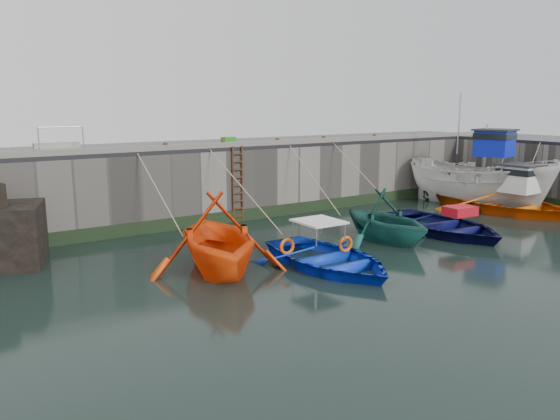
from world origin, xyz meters
TOP-DOWN VIEW (x-y plane):
  - ground at (0.00, 0.00)m, footprint 120.00×120.00m
  - quay_back at (0.00, 12.50)m, footprint 30.00×5.00m
  - road_back at (0.00, 12.50)m, footprint 30.00×5.00m
  - kerb_back at (0.00, 10.15)m, footprint 30.00×0.30m
  - algae_back at (0.00, 9.96)m, footprint 30.00×0.08m
  - ladder at (-2.00, 9.91)m, footprint 0.51×0.08m
  - boat_near_white at (-5.86, 4.34)m, footprint 5.58×6.05m
  - boat_near_white_rope at (-5.86, 8.42)m, footprint 0.04×4.09m
  - boat_near_blue at (-2.90, 2.70)m, footprint 3.65×5.11m
  - boat_near_blue_rope at (-2.90, 7.60)m, footprint 0.04×5.46m
  - boat_near_blacktrim at (0.90, 4.19)m, footprint 3.76×4.31m
  - boat_near_blacktrim_rope at (0.90, 8.34)m, footprint 0.04×4.21m
  - boat_near_navy at (3.59, 3.74)m, footprint 4.33×5.76m
  - boat_near_navy_rope at (3.59, 8.12)m, footprint 0.04×4.57m
  - boat_far_white at (9.51, 6.52)m, footprint 4.54×7.79m
  - boat_far_orange at (9.41, 4.97)m, footprint 5.00×6.73m
  - fish_crate at (-1.28, 12.02)m, footprint 0.61×0.42m
  - railing at (-8.75, 11.25)m, footprint 1.60×1.05m
  - bollard_a at (-5.00, 10.25)m, footprint 0.18×0.18m
  - bollard_b at (-2.50, 10.25)m, footprint 0.18×0.18m
  - bollard_c at (0.20, 10.25)m, footprint 0.18×0.18m
  - bollard_d at (2.80, 10.25)m, footprint 0.18×0.18m
  - bollard_e at (6.00, 10.25)m, footprint 0.18×0.18m

SIDE VIEW (x-z plane):
  - ground at x=0.00m, z-range 0.00..0.00m
  - boat_near_white at x=-5.86m, z-range -1.33..1.33m
  - boat_near_white_rope at x=-5.86m, z-range -1.55..1.55m
  - boat_near_blue at x=-2.90m, z-range -0.53..0.53m
  - boat_near_blue_rope at x=-2.90m, z-range -1.55..1.55m
  - boat_near_blacktrim at x=0.90m, z-range -1.10..1.10m
  - boat_near_blacktrim_rope at x=0.90m, z-range -1.55..1.55m
  - boat_near_navy at x=3.59m, z-range -0.57..0.57m
  - boat_near_navy_rope at x=3.59m, z-range -1.55..1.55m
  - algae_back at x=0.00m, z-range 0.00..0.50m
  - boat_far_orange at x=9.41m, z-range -1.74..2.60m
  - boat_far_white at x=9.51m, z-range -1.73..4.10m
  - quay_back at x=0.00m, z-range 0.00..3.00m
  - ladder at x=-2.00m, z-range -0.01..3.19m
  - road_back at x=0.00m, z-range 3.00..3.16m
  - kerb_back at x=0.00m, z-range 3.16..3.36m
  - bollard_a at x=-5.00m, z-range 3.16..3.44m
  - bollard_b at x=-2.50m, z-range 3.16..3.44m
  - bollard_c at x=0.20m, z-range 3.16..3.44m
  - bollard_d at x=2.80m, z-range 3.16..3.44m
  - bollard_e at x=6.00m, z-range 3.16..3.44m
  - fish_crate at x=-1.28m, z-range 3.16..3.45m
  - railing at x=-8.75m, z-range 2.86..3.86m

